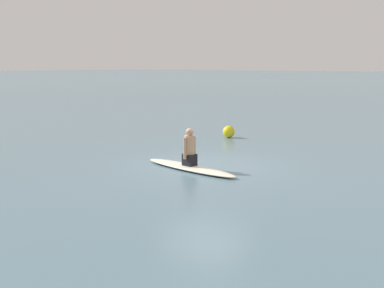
% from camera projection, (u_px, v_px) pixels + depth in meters
% --- Properties ---
extents(ground_plane, '(400.00, 400.00, 0.00)m').
position_uv_depth(ground_plane, '(206.00, 165.00, 13.78)').
color(ground_plane, slate).
extents(surfboard, '(1.06, 3.41, 0.13)m').
position_uv_depth(surfboard, '(190.00, 167.00, 13.20)').
color(surfboard, silver).
rests_on(surfboard, ground).
extents(person_paddler, '(0.47, 0.38, 1.06)m').
position_uv_depth(person_paddler, '(190.00, 149.00, 13.10)').
color(person_paddler, black).
rests_on(person_paddler, surfboard).
extents(buoy_marker, '(0.49, 0.49, 0.49)m').
position_uv_depth(buoy_marker, '(229.00, 132.00, 18.98)').
color(buoy_marker, yellow).
rests_on(buoy_marker, ground).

